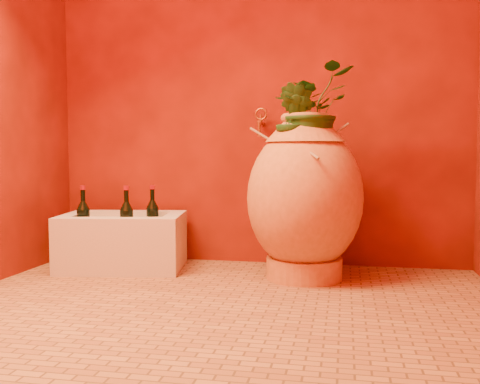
% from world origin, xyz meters
% --- Properties ---
extents(floor, '(2.50, 2.50, 0.00)m').
position_xyz_m(floor, '(0.00, 0.00, 0.00)').
color(floor, '#9C6133').
rests_on(floor, ground).
extents(wall_back, '(2.50, 0.02, 2.50)m').
position_xyz_m(wall_back, '(0.00, 1.00, 1.25)').
color(wall_back, '#541004').
rests_on(wall_back, ground).
extents(amphora, '(0.77, 0.77, 0.87)m').
position_xyz_m(amphora, '(0.32, 0.62, 0.44)').
color(amphora, '#C77938').
rests_on(amphora, floor).
extents(stone_basin, '(0.75, 0.57, 0.32)m').
position_xyz_m(stone_basin, '(-0.74, 0.67, 0.15)').
color(stone_basin, beige).
rests_on(stone_basin, floor).
extents(wine_bottle_a, '(0.08, 0.08, 0.31)m').
position_xyz_m(wine_bottle_a, '(-0.58, 0.74, 0.29)').
color(wine_bottle_a, black).
rests_on(wine_bottle_a, stone_basin).
extents(wine_bottle_b, '(0.08, 0.08, 0.31)m').
position_xyz_m(wine_bottle_b, '(-0.93, 0.57, 0.29)').
color(wine_bottle_b, black).
rests_on(wine_bottle_b, stone_basin).
extents(wine_bottle_c, '(0.08, 0.08, 0.31)m').
position_xyz_m(wine_bottle_c, '(-0.67, 0.57, 0.29)').
color(wine_bottle_c, black).
rests_on(wine_bottle_c, stone_basin).
extents(wall_tap, '(0.07, 0.16, 0.17)m').
position_xyz_m(wall_tap, '(0.03, 0.91, 0.86)').
color(wall_tap, '#985F23').
rests_on(wall_tap, wall_back).
extents(plant_main, '(0.54, 0.55, 0.46)m').
position_xyz_m(plant_main, '(0.34, 0.61, 0.89)').
color(plant_main, '#184317').
rests_on(plant_main, amphora).
extents(plant_side, '(0.26, 0.25, 0.37)m').
position_xyz_m(plant_side, '(0.27, 0.53, 0.84)').
color(plant_side, '#184317').
rests_on(plant_side, amphora).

